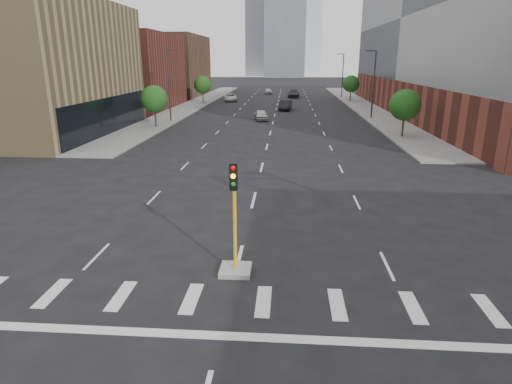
# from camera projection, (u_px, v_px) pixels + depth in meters

# --- Properties ---
(sidewalk_left_far) EXTENTS (5.00, 92.00, 0.15)m
(sidewalk_left_far) POSITION_uv_depth(u_px,v_px,m) (197.00, 103.00, 79.53)
(sidewalk_left_far) COLOR gray
(sidewalk_left_far) RESTS_ON ground
(sidewalk_right_far) EXTENTS (5.00, 92.00, 0.15)m
(sidewalk_right_far) POSITION_uv_depth(u_px,v_px,m) (360.00, 105.00, 77.45)
(sidewalk_right_far) COLOR gray
(sidewalk_right_far) RESTS_ON ground
(building_left_mid) EXTENTS (20.00, 24.00, 14.00)m
(building_left_mid) POSITION_uv_depth(u_px,v_px,m) (15.00, 68.00, 45.97)
(building_left_mid) COLOR #958054
(building_left_mid) RESTS_ON ground
(building_left_far_a) EXTENTS (20.00, 22.00, 12.00)m
(building_left_far_a) POSITION_uv_depth(u_px,v_px,m) (111.00, 71.00, 71.02)
(building_left_far_a) COLOR brown
(building_left_far_a) RESTS_ON ground
(building_left_far_b) EXTENTS (20.00, 24.00, 13.00)m
(building_left_far_b) POSITION_uv_depth(u_px,v_px,m) (157.00, 66.00, 95.63)
(building_left_far_b) COLOR brown
(building_left_far_b) RESTS_ON ground
(building_right_main) EXTENTS (24.00, 70.00, 22.00)m
(building_right_main) POSITION_uv_depth(u_px,v_px,m) (486.00, 36.00, 59.86)
(building_right_main) COLOR brown
(building_right_main) RESTS_ON ground
(tower_left) EXTENTS (22.00, 22.00, 70.00)m
(tower_left) POSITION_uv_depth(u_px,v_px,m) (270.00, 1.00, 207.71)
(tower_left) COLOR #B2B7BC
(tower_left) RESTS_ON ground
(tower_right) EXTENTS (20.00, 20.00, 80.00)m
(tower_right) POSITION_uv_depth(u_px,v_px,m) (304.00, 0.00, 243.07)
(tower_right) COLOR #B2B7BC
(tower_right) RESTS_ON ground
(tower_mid) EXTENTS (18.00, 18.00, 44.00)m
(tower_mid) POSITION_uv_depth(u_px,v_px,m) (285.00, 26.00, 191.97)
(tower_mid) COLOR slate
(tower_mid) RESTS_ON ground
(median_traffic_signal) EXTENTS (1.20, 1.20, 4.40)m
(median_traffic_signal) POSITION_uv_depth(u_px,v_px,m) (235.00, 250.00, 16.29)
(median_traffic_signal) COLOR #999993
(median_traffic_signal) RESTS_ON ground
(streetlight_right_a) EXTENTS (1.60, 0.22, 9.07)m
(streetlight_right_a) POSITION_uv_depth(u_px,v_px,m) (373.00, 82.00, 58.00)
(streetlight_right_a) COLOR #2D2D30
(streetlight_right_a) RESTS_ON ground
(streetlight_right_b) EXTENTS (1.60, 0.22, 9.07)m
(streetlight_right_b) POSITION_uv_depth(u_px,v_px,m) (342.00, 73.00, 91.33)
(streetlight_right_b) COLOR #2D2D30
(streetlight_right_b) RESTS_ON ground
(streetlight_left) EXTENTS (1.60, 0.22, 9.07)m
(streetlight_left) POSITION_uv_depth(u_px,v_px,m) (169.00, 83.00, 55.10)
(streetlight_left) COLOR #2D2D30
(streetlight_left) RESTS_ON ground
(tree_left_near) EXTENTS (3.20, 3.20, 4.85)m
(tree_left_near) POSITION_uv_depth(u_px,v_px,m) (154.00, 99.00, 50.86)
(tree_left_near) COLOR #382619
(tree_left_near) RESTS_ON ground
(tree_left_far) EXTENTS (3.20, 3.20, 4.85)m
(tree_left_far) POSITION_uv_depth(u_px,v_px,m) (203.00, 85.00, 79.43)
(tree_left_far) COLOR #382619
(tree_left_far) RESTS_ON ground
(tree_right_near) EXTENTS (3.20, 3.20, 4.85)m
(tree_right_near) POSITION_uv_depth(u_px,v_px,m) (405.00, 105.00, 44.15)
(tree_right_near) COLOR #382619
(tree_right_near) RESTS_ON ground
(tree_right_far) EXTENTS (3.20, 3.20, 4.85)m
(tree_right_far) POSITION_uv_depth(u_px,v_px,m) (351.00, 84.00, 82.25)
(tree_right_far) COLOR #382619
(tree_right_far) RESTS_ON ground
(car_near_left) EXTENTS (2.25, 4.27, 1.39)m
(car_near_left) POSITION_uv_depth(u_px,v_px,m) (261.00, 115.00, 58.04)
(car_near_left) COLOR silver
(car_near_left) RESTS_ON ground
(car_mid_right) EXTENTS (2.20, 5.12, 1.64)m
(car_mid_right) POSITION_uv_depth(u_px,v_px,m) (285.00, 105.00, 69.29)
(car_mid_right) COLOR black
(car_mid_right) RESTS_ON ground
(car_far_left) EXTENTS (3.26, 5.58, 1.46)m
(car_far_left) POSITION_uv_depth(u_px,v_px,m) (230.00, 98.00, 83.99)
(car_far_left) COLOR silver
(car_far_left) RESTS_ON ground
(car_deep_right) EXTENTS (2.67, 5.78, 1.64)m
(car_deep_right) POSITION_uv_depth(u_px,v_px,m) (294.00, 94.00, 92.30)
(car_deep_right) COLOR black
(car_deep_right) RESTS_ON ground
(car_distant) EXTENTS (2.14, 4.12, 1.34)m
(car_distant) POSITION_uv_depth(u_px,v_px,m) (268.00, 91.00, 101.62)
(car_distant) COLOR #BCBCC1
(car_distant) RESTS_ON ground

